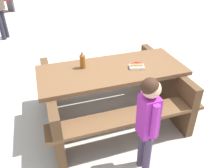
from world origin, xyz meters
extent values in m
plane|color=#B7B2A8|center=(0.00, 0.00, 0.00)|extent=(30.00, 30.00, 0.00)
cube|color=brown|center=(0.00, 0.00, 0.72)|extent=(1.89, 1.00, 0.05)
cube|color=brown|center=(-0.08, 0.55, 0.43)|extent=(1.82, 0.53, 0.04)
cube|color=brown|center=(0.08, -0.55, 0.43)|extent=(1.82, 0.53, 0.04)
cube|color=#4D3520|center=(0.77, 0.11, 0.35)|extent=(0.30, 1.40, 0.70)
cube|color=#4D3520|center=(-0.77, -0.11, 0.35)|extent=(0.30, 1.40, 0.70)
cylinder|color=brown|center=(-0.35, 0.09, 0.83)|extent=(0.07, 0.07, 0.16)
cone|color=brown|center=(-0.35, 0.09, 0.93)|extent=(0.06, 0.06, 0.04)
cylinder|color=silver|center=(-0.35, 0.09, 0.96)|extent=(0.04, 0.04, 0.02)
cube|color=white|center=(0.30, -0.04, 0.77)|extent=(0.19, 0.13, 0.03)
cube|color=#D8B272|center=(0.30, -0.04, 0.80)|extent=(0.16, 0.08, 0.04)
cylinder|color=maroon|center=(0.30, -0.04, 0.82)|extent=(0.14, 0.05, 0.03)
ellipsoid|color=maroon|center=(0.30, -0.04, 0.83)|extent=(0.07, 0.03, 0.01)
cylinder|color=#3F334C|center=(0.16, -0.86, 0.25)|extent=(0.08, 0.08, 0.51)
cylinder|color=#3F334C|center=(0.18, -0.97, 0.25)|extent=(0.08, 0.08, 0.51)
cube|color=purple|center=(0.17, -0.92, 0.72)|extent=(0.19, 0.20, 0.43)
cylinder|color=purple|center=(0.15, -0.81, 0.75)|extent=(0.06, 0.06, 0.37)
cylinder|color=purple|center=(0.19, -1.02, 0.75)|extent=(0.06, 0.06, 0.37)
sphere|color=tan|center=(0.17, -0.92, 1.02)|extent=(0.17, 0.17, 0.17)
sphere|color=#331E14|center=(0.15, -0.92, 1.05)|extent=(0.16, 0.16, 0.16)
cube|color=#4C4C51|center=(-2.48, 6.30, 0.21)|extent=(0.30, 0.30, 0.41)
cylinder|color=#262633|center=(-2.13, 3.42, 0.35)|extent=(0.11, 0.11, 0.71)
cylinder|color=#262633|center=(-2.09, 3.57, 0.35)|extent=(0.11, 0.11, 0.71)
camera|label=1|loc=(-0.45, -2.40, 2.06)|focal=36.05mm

